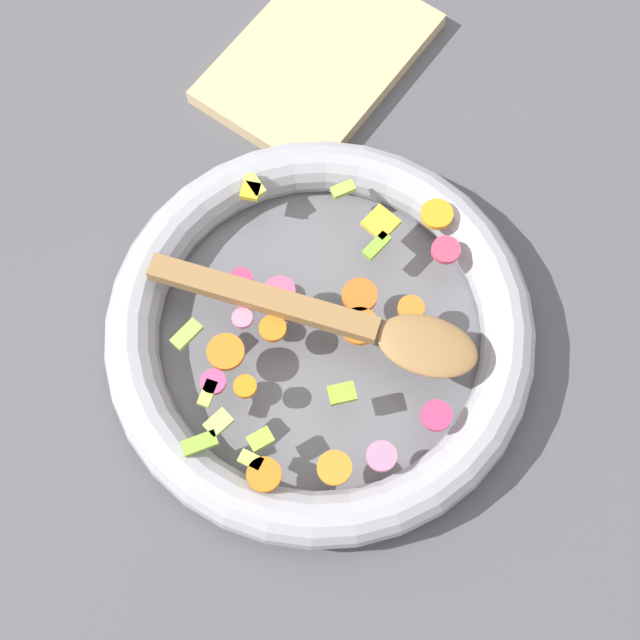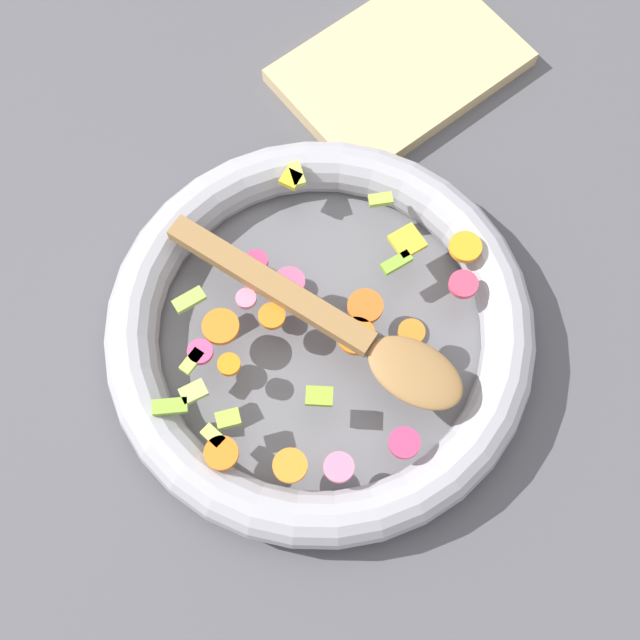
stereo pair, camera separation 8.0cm
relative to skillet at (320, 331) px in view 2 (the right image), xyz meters
name	(u,v)px [view 2 (the right image)]	position (x,y,z in m)	size (l,w,h in m)	color
ground_plane	(320,339)	(0.00, 0.00, -0.02)	(4.00, 4.00, 0.00)	#4C4C51
skillet	(320,331)	(0.00, 0.00, 0.00)	(0.40, 0.40, 0.05)	slate
chopped_vegetables	(311,333)	(0.01, 0.01, 0.03)	(0.34, 0.30, 0.01)	orange
wooden_spoon	(344,329)	(-0.01, 0.02, 0.04)	(0.13, 0.30, 0.01)	olive
cutting_board	(400,67)	(-0.26, -0.19, -0.01)	(0.24, 0.17, 0.02)	tan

